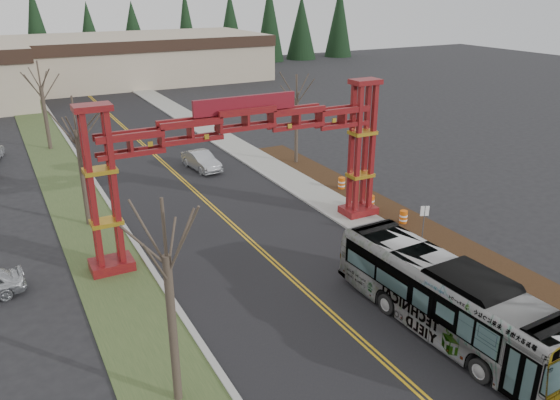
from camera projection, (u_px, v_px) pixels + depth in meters
road at (206, 201)px, 38.33m from camera, size 12.00×110.00×0.02m
lane_line_left at (205, 202)px, 38.27m from camera, size 0.12×100.00×0.01m
lane_line_right at (208, 201)px, 38.38m from camera, size 0.12×100.00×0.01m
curb_right at (283, 187)px, 41.01m from camera, size 0.30×110.00×0.15m
sidewalk_right at (300, 183)px, 41.64m from camera, size 2.60×110.00×0.14m
landscape_strip at (474, 256)px, 30.48m from camera, size 2.60×50.00×0.12m
grass_median at (89, 223)px, 34.81m from camera, size 4.00×110.00×0.08m
curb_left at (118, 217)px, 35.61m from camera, size 0.30×110.00×0.15m
gateway_arch at (246, 143)px, 30.40m from camera, size 18.20×1.60×8.90m
retail_building_east at (140, 58)px, 86.56m from camera, size 38.00×20.30×7.00m
conifer_treeline at (62, 35)px, 91.08m from camera, size 116.10×5.60×13.00m
transit_bus at (446, 298)px, 23.37m from camera, size 3.17×11.90×3.29m
silver_sedan at (201, 161)px, 44.82m from camera, size 2.11×4.71×1.50m
bare_tree_median_near at (166, 257)px, 17.86m from camera, size 3.10×3.10×7.93m
bare_tree_median_mid at (76, 131)px, 32.38m from camera, size 3.10×3.10×8.20m
bare_tree_median_far at (41, 87)px, 48.54m from camera, size 3.45×3.45×8.06m
bare_tree_right_far at (297, 99)px, 44.65m from camera, size 2.95×2.95×7.51m
street_sign at (424, 216)px, 31.85m from camera, size 0.48×0.24×2.23m
barrel_south at (403, 218)px, 34.50m from camera, size 0.50×0.50×0.93m
barrel_mid at (370, 203)px, 36.82m from camera, size 0.54×0.54×0.99m
barrel_north at (342, 184)px, 40.39m from camera, size 0.52×0.52×0.96m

